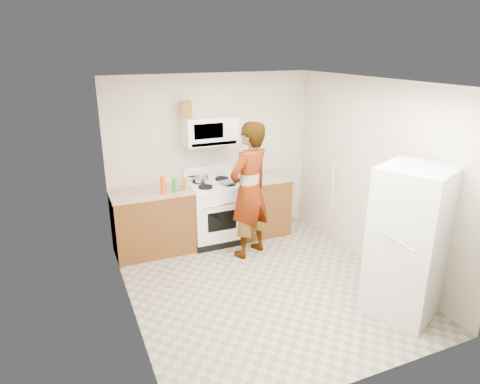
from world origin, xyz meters
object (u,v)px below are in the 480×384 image
person (249,191)px  saucepan (202,178)px  fridge (408,242)px  kettle (255,169)px  gas_range (214,211)px  microwave (210,131)px

person → saucepan: person is taller
fridge → saucepan: size_ratio=8.42×
kettle → saucepan: 0.94m
fridge → kettle: size_ratio=10.32×
gas_range → microwave: bearing=90.0°
person → gas_range: bearing=-87.4°
person → saucepan: (-0.46, 0.71, 0.04)m
fridge → kettle: 2.83m
saucepan → gas_range: bearing=-32.1°
gas_range → saucepan: gas_range is taller
gas_range → person: (0.30, -0.61, 0.48)m
microwave → fridge: bearing=-64.0°
gas_range → saucepan: 0.56m
kettle → microwave: bearing=-161.8°
kettle → person: bearing=-107.7°
person → kettle: (0.47, 0.81, 0.05)m
microwave → person: size_ratio=0.39×
microwave → person: bearing=-67.7°
saucepan → fridge: bearing=-61.2°
gas_range → kettle: bearing=14.9°
gas_range → person: size_ratio=0.59×
kettle → saucepan: kettle is taller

